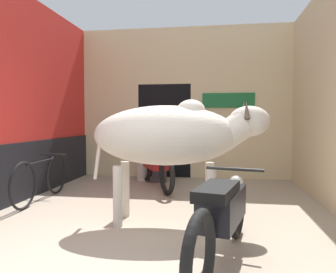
{
  "coord_description": "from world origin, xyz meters",
  "views": [
    {
      "loc": [
        0.72,
        -2.43,
        1.25
      ],
      "look_at": [
        0.04,
        2.06,
        1.01
      ],
      "focal_mm": 35.0,
      "sensor_mm": 36.0,
      "label": 1
    }
  ],
  "objects_px": {
    "motorcycle_near": "(222,214)",
    "bicycle": "(42,178)",
    "shopkeeper_seated": "(160,148)",
    "plastic_stool": "(143,169)",
    "cow": "(173,136)",
    "motorcycle_far": "(155,164)"
  },
  "relations": [
    {
      "from": "cow",
      "to": "motorcycle_far",
      "type": "bearing_deg",
      "value": 106.59
    },
    {
      "from": "motorcycle_near",
      "to": "shopkeeper_seated",
      "type": "height_order",
      "value": "shopkeeper_seated"
    },
    {
      "from": "shopkeeper_seated",
      "to": "plastic_stool",
      "type": "relative_size",
      "value": 2.81
    },
    {
      "from": "cow",
      "to": "motorcycle_far",
      "type": "relative_size",
      "value": 1.19
    },
    {
      "from": "bicycle",
      "to": "shopkeeper_seated",
      "type": "bearing_deg",
      "value": 50.81
    },
    {
      "from": "bicycle",
      "to": "cow",
      "type": "bearing_deg",
      "value": -19.44
    },
    {
      "from": "cow",
      "to": "motorcycle_far",
      "type": "xyz_separation_m",
      "value": [
        -0.6,
        2.01,
        -0.62
      ]
    },
    {
      "from": "plastic_stool",
      "to": "cow",
      "type": "bearing_deg",
      "value": -69.56
    },
    {
      "from": "bicycle",
      "to": "plastic_stool",
      "type": "distance_m",
      "value": 2.21
    },
    {
      "from": "motorcycle_far",
      "to": "motorcycle_near",
      "type": "bearing_deg",
      "value": -69.04
    },
    {
      "from": "cow",
      "to": "shopkeeper_seated",
      "type": "relative_size",
      "value": 1.68
    },
    {
      "from": "motorcycle_near",
      "to": "plastic_stool",
      "type": "height_order",
      "value": "motorcycle_near"
    },
    {
      "from": "cow",
      "to": "bicycle",
      "type": "xyz_separation_m",
      "value": [
        -2.13,
        0.75,
        -0.71
      ]
    },
    {
      "from": "motorcycle_near",
      "to": "shopkeeper_seated",
      "type": "relative_size",
      "value": 1.55
    },
    {
      "from": "motorcycle_far",
      "to": "shopkeeper_seated",
      "type": "relative_size",
      "value": 1.41
    },
    {
      "from": "cow",
      "to": "shopkeeper_seated",
      "type": "xyz_separation_m",
      "value": [
        -0.61,
        2.62,
        -0.38
      ]
    },
    {
      "from": "motorcycle_far",
      "to": "bicycle",
      "type": "xyz_separation_m",
      "value": [
        -1.54,
        -1.25,
        -0.09
      ]
    },
    {
      "from": "motorcycle_near",
      "to": "bicycle",
      "type": "xyz_separation_m",
      "value": [
        -2.71,
        1.82,
        -0.09
      ]
    },
    {
      "from": "motorcycle_near",
      "to": "bicycle",
      "type": "distance_m",
      "value": 3.27
    },
    {
      "from": "motorcycle_near",
      "to": "bicycle",
      "type": "relative_size",
      "value": 1.17
    },
    {
      "from": "motorcycle_near",
      "to": "motorcycle_far",
      "type": "xyz_separation_m",
      "value": [
        -1.18,
        3.08,
        -0.0
      ]
    },
    {
      "from": "plastic_stool",
      "to": "shopkeeper_seated",
      "type": "bearing_deg",
      "value": -3.42
    }
  ]
}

